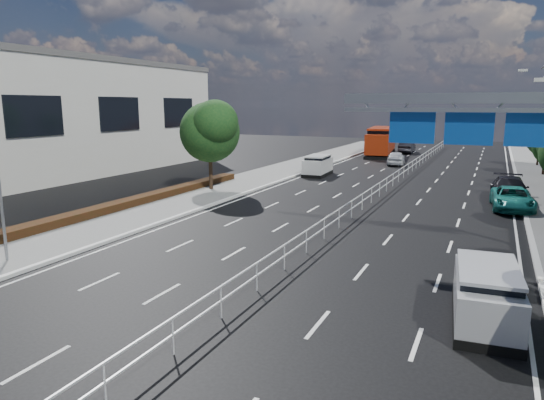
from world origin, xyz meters
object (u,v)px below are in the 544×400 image
at_px(white_minivan, 318,166).
at_px(near_car_silver, 396,158).
at_px(overhead_gantry, 488,122).
at_px(parked_car_teal, 512,199).
at_px(red_bus, 381,141).
at_px(parked_car_dark, 509,189).
at_px(near_car_dark, 407,147).
at_px(silver_minivan, 486,295).

xyz_separation_m(white_minivan, near_car_silver, (4.96, 10.89, -0.17)).
height_order(overhead_gantry, near_car_silver, overhead_gantry).
bearing_deg(parked_car_teal, red_bus, 112.07).
bearing_deg(white_minivan, parked_car_dark, -24.38).
bearing_deg(near_car_silver, parked_car_teal, 110.89).
xyz_separation_m(near_car_silver, near_car_dark, (-1.13, 13.75, 0.05)).
relative_size(parked_car_teal, parked_car_dark, 0.91).
bearing_deg(parked_car_teal, overhead_gantry, -103.13).
bearing_deg(overhead_gantry, silver_minivan, -86.53).
distance_m(overhead_gantry, near_car_silver, 31.43).
height_order(silver_minivan, parked_car_teal, silver_minivan).
xyz_separation_m(near_car_dark, silver_minivan, (10.79, -51.25, 0.06)).
distance_m(overhead_gantry, silver_minivan, 9.18).
distance_m(white_minivan, parked_car_teal, 18.04).
distance_m(overhead_gantry, parked_car_dark, 13.72).
distance_m(white_minivan, parked_car_dark, 16.69).
bearing_deg(white_minivan, near_car_dark, 77.84).
bearing_deg(white_minivan, red_bus, 83.14).
bearing_deg(overhead_gantry, red_bus, 108.19).
distance_m(white_minivan, near_car_silver, 11.97).
bearing_deg(silver_minivan, parked_car_dark, 82.47).
relative_size(red_bus, parked_car_teal, 2.41).
height_order(near_car_dark, silver_minivan, silver_minivan).
distance_m(near_car_silver, parked_car_dark, 19.95).
distance_m(overhead_gantry, parked_car_teal, 11.15).
xyz_separation_m(overhead_gantry, white_minivan, (-14.14, 18.77, -4.71)).
height_order(red_bus, parked_car_dark, red_bus).
bearing_deg(near_car_silver, parked_car_dark, 114.54).
distance_m(overhead_gantry, white_minivan, 23.97).
bearing_deg(overhead_gantry, white_minivan, 126.99).
height_order(overhead_gantry, parked_car_dark, overhead_gantry).
bearing_deg(red_bus, near_car_silver, -75.43).
bearing_deg(near_car_dark, red_bus, 57.39).
xyz_separation_m(white_minivan, parked_car_dark, (15.58, -6.00, -0.10)).
bearing_deg(parked_car_dark, near_car_dark, 108.56).
xyz_separation_m(overhead_gantry, near_car_dark, (-10.31, 43.41, -4.82)).
relative_size(overhead_gantry, parked_car_dark, 1.87).
relative_size(overhead_gantry, near_car_silver, 2.39).
xyz_separation_m(white_minivan, parked_car_teal, (15.70, -8.89, -0.21)).
relative_size(near_car_silver, parked_car_teal, 0.87).
height_order(near_car_dark, parked_car_dark, parked_car_dark).
relative_size(red_bus, silver_minivan, 2.79).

